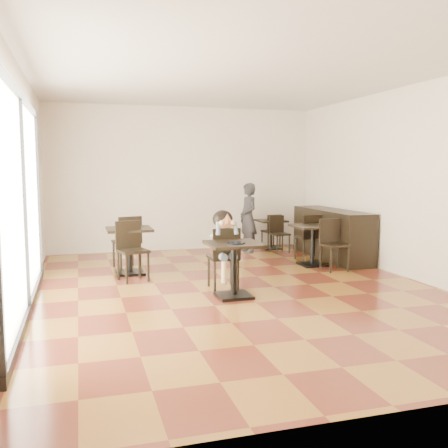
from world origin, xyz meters
name	(u,v)px	position (x,y,z in m)	size (l,w,h in m)	color
floor	(238,289)	(0.00, 0.00, 0.00)	(6.00, 8.00, 0.01)	#905C23
ceiling	(239,74)	(0.00, 0.00, 3.20)	(6.00, 8.00, 0.01)	silver
wall_back	(184,179)	(0.00, 4.00, 1.60)	(6.00, 0.01, 3.20)	white
wall_front	(409,201)	(0.00, -4.00, 1.60)	(6.00, 0.01, 3.20)	white
wall_left	(22,186)	(-3.00, 0.00, 1.60)	(0.01, 8.00, 3.20)	white
wall_right	(411,183)	(3.00, 0.00, 1.60)	(0.01, 8.00, 3.20)	white
storefront_window	(21,204)	(-2.97, -0.50, 1.40)	(0.04, 4.50, 2.60)	white
child_table	(234,270)	(-0.20, -0.41, 0.39)	(0.75, 0.75, 0.79)	black
child_chair	(223,258)	(-0.20, 0.14, 0.47)	(0.43, 0.43, 0.95)	black
child	(223,250)	(-0.20, 0.14, 0.60)	(0.43, 0.60, 1.19)	gray
plate	(236,243)	(-0.20, -0.51, 0.80)	(0.27, 0.27, 0.02)	black
pizza_slice	(227,223)	(-0.20, -0.05, 1.03)	(0.28, 0.21, 0.06)	#E9C880
adult_patron	(248,218)	(1.27, 3.22, 0.76)	(0.55, 0.36, 1.52)	#343439
cafe_table_mid	(313,245)	(1.94, 1.41, 0.38)	(0.73, 0.73, 0.77)	black
cafe_table_left	(130,251)	(-1.47, 1.60, 0.40)	(0.76, 0.76, 0.81)	black
cafe_table_back	(271,234)	(1.92, 3.50, 0.33)	(0.63, 0.63, 0.66)	black
chair_mid_a	(308,237)	(2.09, 1.96, 0.46)	(0.42, 0.42, 0.92)	black
chair_mid_b	(335,245)	(2.09, 0.86, 0.46)	(0.42, 0.42, 0.92)	black
chair_left_a	(127,242)	(-1.47, 2.15, 0.49)	(0.44, 0.44, 0.97)	black
chair_left_b	(133,251)	(-1.47, 1.05, 0.49)	(0.44, 0.44, 0.97)	black
chair_back_a	(271,231)	(1.92, 3.50, 0.40)	(0.36, 0.36, 0.80)	black
chair_back_b	(280,234)	(1.92, 2.97, 0.40)	(0.36, 0.36, 0.80)	black
service_counter	(332,234)	(2.65, 2.00, 0.50)	(0.60, 2.40, 1.00)	black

